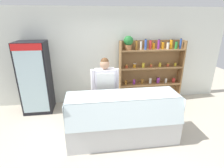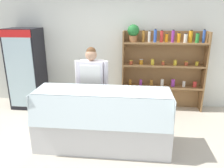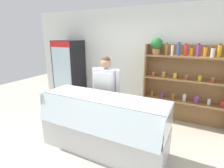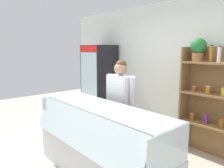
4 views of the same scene
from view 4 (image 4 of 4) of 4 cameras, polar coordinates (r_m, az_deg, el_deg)
name	(u,v)px [view 4 (image 4 of 4)]	position (r m, az deg, el deg)	size (l,w,h in m)	color
back_wall	(183,72)	(4.37, 17.94, 2.99)	(6.80, 0.10, 2.70)	silver
drinks_fridge	(99,83)	(5.49, -3.39, 0.26)	(0.73, 0.65, 1.88)	black
deli_display_case	(101,155)	(3.24, -2.94, -17.97)	(2.23, 0.80, 1.01)	silver
shop_clerk	(120,100)	(3.61, 2.15, -4.20)	(0.63, 0.25, 1.61)	#2D2D38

